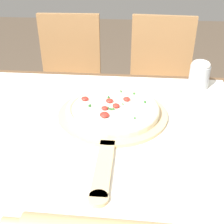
{
  "coord_description": "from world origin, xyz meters",
  "views": [
    {
      "loc": [
        0.13,
        -0.76,
        1.25
      ],
      "look_at": [
        0.05,
        0.07,
        0.76
      ],
      "focal_mm": 45.0,
      "sensor_mm": 36.0,
      "label": 1
    }
  ],
  "objects": [
    {
      "name": "chair_right",
      "position": [
        0.28,
        0.87,
        0.53
      ],
      "size": [
        0.43,
        0.43,
        0.9
      ],
      "rotation": [
        0.0,
        0.0,
        -0.08
      ],
      "color": "#A37547",
      "rests_on": "ground_plane"
    },
    {
      "name": "chair_left",
      "position": [
        -0.29,
        0.87,
        0.53
      ],
      "size": [
        0.42,
        0.42,
        0.9
      ],
      "rotation": [
        0.0,
        0.0,
        0.04
      ],
      "color": "#A37547",
      "rests_on": "ground_plane"
    },
    {
      "name": "dining_table",
      "position": [
        0.0,
        0.0,
        0.62
      ],
      "size": [
        1.13,
        0.98,
        0.72
      ],
      "color": "brown",
      "rests_on": "ground_plane"
    },
    {
      "name": "flour_cup",
      "position": [
        0.4,
        0.37,
        0.79
      ],
      "size": [
        0.08,
        0.08,
        0.12
      ],
      "color": "#B2B7BC",
      "rests_on": "towel_cloth"
    },
    {
      "name": "towel_cloth",
      "position": [
        0.0,
        0.0,
        0.72
      ],
      "size": [
        1.05,
        0.9,
        0.0
      ],
      "color": "white",
      "rests_on": "dining_table"
    },
    {
      "name": "pizza",
      "position": [
        0.05,
        0.1,
        0.75
      ],
      "size": [
        0.33,
        0.33,
        0.03
      ],
      "color": "beige",
      "rests_on": "pizza_peel"
    },
    {
      "name": "pizza_peel",
      "position": [
        0.05,
        0.08,
        0.73
      ],
      "size": [
        0.39,
        0.62,
        0.01
      ],
      "color": "#D6B784",
      "rests_on": "towel_cloth"
    }
  ]
}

